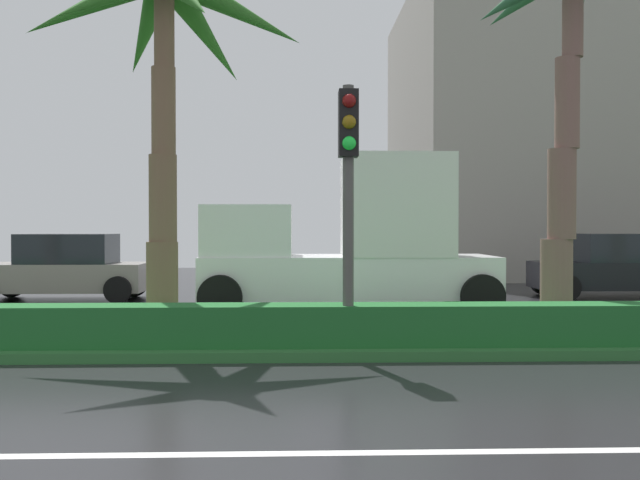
{
  "coord_description": "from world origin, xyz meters",
  "views": [
    {
      "loc": [
        5.25,
        -3.93,
        1.88
      ],
      "look_at": [
        5.81,
        12.88,
        1.59
      ],
      "focal_mm": 40.36,
      "sensor_mm": 36.0,
      "label": 1
    }
  ],
  "objects_px": {
    "car_in_traffic_second": "(64,268)",
    "car_in_traffic_third": "(617,267)",
    "palm_tree_centre_right": "(569,26)",
    "box_truck_lead": "(351,243)",
    "palm_tree_centre": "(163,37)",
    "traffic_signal_median_right": "(348,167)"
  },
  "relations": [
    {
      "from": "car_in_traffic_second",
      "to": "car_in_traffic_third",
      "type": "relative_size",
      "value": 1.0
    },
    {
      "from": "car_in_traffic_third",
      "to": "palm_tree_centre_right",
      "type": "bearing_deg",
      "value": 60.23
    },
    {
      "from": "palm_tree_centre_right",
      "to": "box_truck_lead",
      "type": "height_order",
      "value": "palm_tree_centre_right"
    },
    {
      "from": "box_truck_lead",
      "to": "palm_tree_centre",
      "type": "bearing_deg",
      "value": 45.19
    },
    {
      "from": "palm_tree_centre_right",
      "to": "traffic_signal_median_right",
      "type": "xyz_separation_m",
      "value": [
        -3.85,
        -1.68,
        -2.53
      ]
    },
    {
      "from": "palm_tree_centre",
      "to": "car_in_traffic_third",
      "type": "bearing_deg",
      "value": 31.68
    },
    {
      "from": "palm_tree_centre_right",
      "to": "traffic_signal_median_right",
      "type": "height_order",
      "value": "palm_tree_centre_right"
    },
    {
      "from": "box_truck_lead",
      "to": "car_in_traffic_third",
      "type": "bearing_deg",
      "value": -156.5
    },
    {
      "from": "palm_tree_centre",
      "to": "car_in_traffic_second",
      "type": "height_order",
      "value": "palm_tree_centre"
    },
    {
      "from": "traffic_signal_median_right",
      "to": "car_in_traffic_third",
      "type": "bearing_deg",
      "value": 47.95
    },
    {
      "from": "palm_tree_centre",
      "to": "traffic_signal_median_right",
      "type": "xyz_separation_m",
      "value": [
        3.02,
        -2.02,
        -2.37
      ]
    },
    {
      "from": "palm_tree_centre",
      "to": "palm_tree_centre_right",
      "type": "bearing_deg",
      "value": -2.88
    },
    {
      "from": "palm_tree_centre",
      "to": "car_in_traffic_third",
      "type": "xyz_separation_m",
      "value": [
        10.93,
        6.74,
        -4.3
      ]
    },
    {
      "from": "palm_tree_centre",
      "to": "box_truck_lead",
      "type": "distance_m",
      "value": 6.1
    },
    {
      "from": "car_in_traffic_second",
      "to": "car_in_traffic_third",
      "type": "height_order",
      "value": "same"
    },
    {
      "from": "traffic_signal_median_right",
      "to": "box_truck_lead",
      "type": "bearing_deg",
      "value": 85.16
    },
    {
      "from": "palm_tree_centre",
      "to": "traffic_signal_median_right",
      "type": "bearing_deg",
      "value": -33.87
    },
    {
      "from": "palm_tree_centre_right",
      "to": "car_in_traffic_third",
      "type": "height_order",
      "value": "palm_tree_centre_right"
    },
    {
      "from": "palm_tree_centre",
      "to": "palm_tree_centre_right",
      "type": "relative_size",
      "value": 0.97
    },
    {
      "from": "palm_tree_centre",
      "to": "car_in_traffic_second",
      "type": "xyz_separation_m",
      "value": [
        -3.76,
        6.47,
        -4.3
      ]
    },
    {
      "from": "traffic_signal_median_right",
      "to": "palm_tree_centre_right",
      "type": "bearing_deg",
      "value": 23.53
    },
    {
      "from": "car_in_traffic_third",
      "to": "palm_tree_centre",
      "type": "bearing_deg",
      "value": 31.68
    }
  ]
}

